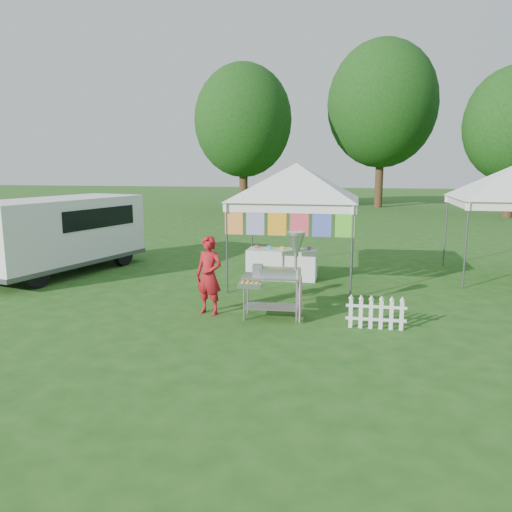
# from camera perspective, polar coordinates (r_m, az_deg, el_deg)

# --- Properties ---
(ground) EXTENTS (120.00, 120.00, 0.00)m
(ground) POSITION_cam_1_polar(r_m,az_deg,el_deg) (9.52, 1.87, -7.65)
(ground) COLOR #1D4D16
(ground) RESTS_ON ground
(canopy_main) EXTENTS (4.24, 4.24, 3.45)m
(canopy_main) POSITION_cam_1_polar(r_m,az_deg,el_deg) (12.52, 4.65, 10.50)
(canopy_main) COLOR #59595E
(canopy_main) RESTS_ON ground
(tree_left) EXTENTS (6.40, 6.40, 9.53)m
(tree_left) POSITION_cam_1_polar(r_m,az_deg,el_deg) (33.90, -1.46, 15.18)
(tree_left) COLOR #3B2915
(tree_left) RESTS_ON ground
(tree_mid) EXTENTS (7.60, 7.60, 11.52)m
(tree_mid) POSITION_cam_1_polar(r_m,az_deg,el_deg) (37.20, 14.24, 16.46)
(tree_mid) COLOR #3B2915
(tree_mid) RESTS_ON ground
(donut_cart) EXTENTS (1.22, 0.90, 1.70)m
(donut_cart) POSITION_cam_1_polar(r_m,az_deg,el_deg) (9.54, 2.87, -1.40)
(donut_cart) COLOR gray
(donut_cart) RESTS_ON ground
(vendor) EXTENTS (0.65, 0.52, 1.57)m
(vendor) POSITION_cam_1_polar(r_m,az_deg,el_deg) (9.94, -5.40, -2.22)
(vendor) COLOR #A4141C
(vendor) RESTS_ON ground
(cargo_van) EXTENTS (3.15, 5.28, 2.06)m
(cargo_van) POSITION_cam_1_polar(r_m,az_deg,el_deg) (14.81, -21.27, 2.51)
(cargo_van) COLOR white
(cargo_van) RESTS_ON ground
(picket_fence) EXTENTS (1.08, 0.03, 0.56)m
(picket_fence) POSITION_cam_1_polar(r_m,az_deg,el_deg) (9.35, 13.54, -6.44)
(picket_fence) COLOR white
(picket_fence) RESTS_ON ground
(display_table) EXTENTS (1.80, 0.70, 0.78)m
(display_table) POSITION_cam_1_polar(r_m,az_deg,el_deg) (13.10, 2.98, -0.92)
(display_table) COLOR white
(display_table) RESTS_ON ground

